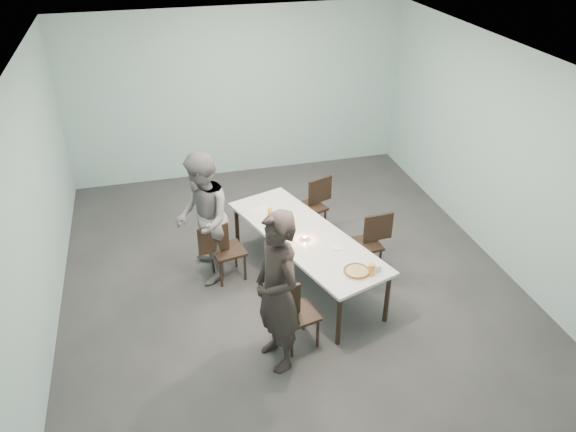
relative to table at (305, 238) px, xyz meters
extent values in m
plane|color=#333335|center=(-0.21, 0.12, -0.69)|extent=(7.00, 7.00, 0.00)
cube|color=#9EC5C7|center=(-0.21, 3.62, 0.81)|extent=(6.00, 0.02, 3.00)
cube|color=#9EC5C7|center=(-0.21, -3.38, 0.81)|extent=(6.00, 0.02, 3.00)
cube|color=#9EC5C7|center=(-3.21, 0.12, 0.81)|extent=(0.02, 7.00, 3.00)
cube|color=#9EC5C7|center=(2.79, 0.12, 0.81)|extent=(0.02, 7.00, 3.00)
cube|color=white|center=(-0.21, 0.12, 2.31)|extent=(6.00, 7.00, 0.02)
cube|color=white|center=(0.00, 0.00, 0.04)|extent=(1.68, 2.75, 0.04)
cylinder|color=black|center=(0.04, -1.27, -0.34)|extent=(0.06, 0.06, 0.71)
cylinder|color=black|center=(-0.74, 1.04, -0.34)|extent=(0.06, 0.06, 0.71)
cylinder|color=black|center=(0.74, -1.04, -0.34)|extent=(0.06, 0.06, 0.71)
cylinder|color=black|center=(-0.04, 1.27, -0.34)|extent=(0.06, 0.06, 0.71)
cube|color=black|center=(-0.42, -1.14, -0.26)|extent=(0.50, 0.50, 0.04)
cube|color=black|center=(-0.60, -1.18, -0.02)|extent=(0.42, 0.13, 0.40)
cylinder|color=black|center=(-0.55, -1.34, -0.49)|extent=(0.04, 0.04, 0.41)
cylinder|color=black|center=(-0.62, -1.01, -0.49)|extent=(0.04, 0.04, 0.41)
cylinder|color=black|center=(-0.21, -1.27, -0.49)|extent=(0.04, 0.04, 0.41)
cylinder|color=black|center=(-0.29, -0.93, -0.49)|extent=(0.04, 0.04, 0.41)
cube|color=black|center=(-0.98, 0.36, -0.26)|extent=(0.49, 0.49, 0.04)
cube|color=black|center=(-1.17, 0.33, -0.02)|extent=(0.42, 0.12, 0.40)
cylinder|color=black|center=(-1.12, 0.16, -0.49)|extent=(0.04, 0.04, 0.41)
cylinder|color=black|center=(-1.18, 0.50, -0.49)|extent=(0.04, 0.04, 0.41)
cylinder|color=black|center=(-0.78, 0.23, -0.49)|extent=(0.04, 0.04, 0.41)
cylinder|color=black|center=(-0.85, 0.56, -0.49)|extent=(0.04, 0.04, 0.41)
cube|color=black|center=(0.86, 0.03, -0.26)|extent=(0.45, 0.45, 0.04)
cube|color=black|center=(1.05, 0.04, -0.02)|extent=(0.42, 0.07, 0.40)
cylinder|color=black|center=(1.02, 0.21, -0.49)|extent=(0.04, 0.04, 0.41)
cylinder|color=black|center=(1.04, -0.13, -0.49)|extent=(0.04, 0.04, 0.41)
cylinder|color=black|center=(0.68, 0.19, -0.49)|extent=(0.04, 0.04, 0.41)
cylinder|color=black|center=(0.70, -0.15, -0.49)|extent=(0.04, 0.04, 0.41)
cube|color=black|center=(0.43, 1.21, -0.26)|extent=(0.54, 0.54, 0.04)
cube|color=black|center=(0.61, 1.28, -0.02)|extent=(0.41, 0.18, 0.40)
cylinder|color=black|center=(0.53, 1.43, -0.49)|extent=(0.04, 0.04, 0.41)
cylinder|color=black|center=(0.65, 1.11, -0.49)|extent=(0.04, 0.04, 0.41)
cylinder|color=black|center=(0.21, 1.31, -0.49)|extent=(0.04, 0.04, 0.41)
cylinder|color=black|center=(0.33, 0.99, -0.49)|extent=(0.04, 0.04, 0.41)
imported|color=black|center=(-0.71, -1.34, 0.27)|extent=(0.63, 0.80, 1.93)
imported|color=gray|center=(-1.28, 0.45, 0.22)|extent=(0.71, 0.90, 1.84)
cylinder|color=white|center=(0.35, -0.95, 0.06)|extent=(0.34, 0.34, 0.01)
cylinder|color=#D6B479|center=(0.35, -0.95, 0.08)|extent=(0.30, 0.30, 0.01)
torus|color=brown|center=(0.35, -0.95, 0.08)|extent=(0.32, 0.32, 0.03)
cylinder|color=white|center=(0.31, -0.38, 0.06)|extent=(0.18, 0.18, 0.01)
cylinder|color=orange|center=(0.49, -1.04, 0.13)|extent=(0.08, 0.08, 0.15)
cylinder|color=silver|center=(0.60, -0.98, 0.10)|extent=(0.08, 0.08, 0.09)
cylinder|color=silver|center=(-0.04, -0.11, 0.07)|extent=(0.06, 0.06, 0.03)
cylinder|color=orange|center=(-0.04, -0.11, 0.10)|extent=(0.04, 0.04, 0.01)
cylinder|color=orange|center=(-0.33, 0.64, 0.10)|extent=(0.07, 0.07, 0.08)
cube|color=silver|center=(-0.45, 0.77, 0.06)|extent=(0.35, 0.30, 0.01)
camera|label=1|loc=(-1.80, -5.92, 4.00)|focal=35.00mm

